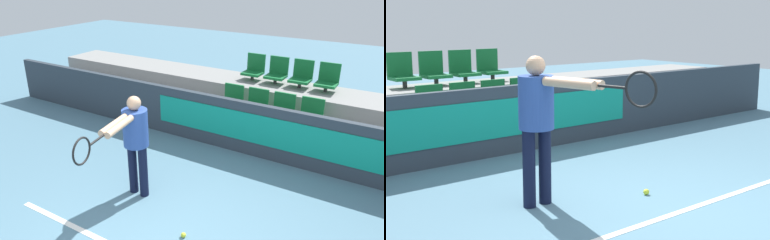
# 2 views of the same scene
# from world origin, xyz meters

# --- Properties ---
(barrier_wall) EXTENTS (12.40, 0.14, 0.97)m
(barrier_wall) POSITION_xyz_m (0.00, 3.16, 0.49)
(barrier_wall) COLOR #2D3842
(barrier_wall) RESTS_ON ground
(bleacher_tier_front) EXTENTS (12.00, 1.08, 0.42)m
(bleacher_tier_front) POSITION_xyz_m (0.00, 3.78, 0.21)
(bleacher_tier_front) COLOR gray
(bleacher_tier_front) RESTS_ON ground
(bleacher_tier_middle) EXTENTS (12.00, 1.08, 0.83)m
(bleacher_tier_middle) POSITION_xyz_m (0.00, 4.86, 0.42)
(bleacher_tier_middle) COLOR gray
(bleacher_tier_middle) RESTS_ON ground
(stadium_chair_0) EXTENTS (0.41, 0.40, 0.55)m
(stadium_chair_0) POSITION_xyz_m (-0.79, 3.90, 0.65)
(stadium_chair_0) COLOR #333333
(stadium_chair_0) RESTS_ON bleacher_tier_front
(stadium_chair_1) EXTENTS (0.41, 0.40, 0.55)m
(stadium_chair_1) POSITION_xyz_m (-0.26, 3.90, 0.65)
(stadium_chair_1) COLOR #333333
(stadium_chair_1) RESTS_ON bleacher_tier_front
(stadium_chair_2) EXTENTS (0.41, 0.40, 0.55)m
(stadium_chair_2) POSITION_xyz_m (0.26, 3.90, 0.65)
(stadium_chair_2) COLOR #333333
(stadium_chair_2) RESTS_ON bleacher_tier_front
(stadium_chair_3) EXTENTS (0.41, 0.40, 0.55)m
(stadium_chair_3) POSITION_xyz_m (0.79, 3.90, 0.65)
(stadium_chair_3) COLOR #333333
(stadium_chair_3) RESTS_ON bleacher_tier_front
(stadium_chair_4) EXTENTS (0.41, 0.40, 0.55)m
(stadium_chair_4) POSITION_xyz_m (-0.79, 4.98, 1.07)
(stadium_chair_4) COLOR #333333
(stadium_chair_4) RESTS_ON bleacher_tier_middle
(stadium_chair_5) EXTENTS (0.41, 0.40, 0.55)m
(stadium_chair_5) POSITION_xyz_m (-0.26, 4.98, 1.07)
(stadium_chair_5) COLOR #333333
(stadium_chair_5) RESTS_ON bleacher_tier_middle
(stadium_chair_6) EXTENTS (0.41, 0.40, 0.55)m
(stadium_chair_6) POSITION_xyz_m (0.26, 4.98, 1.07)
(stadium_chair_6) COLOR #333333
(stadium_chair_6) RESTS_ON bleacher_tier_middle
(stadium_chair_7) EXTENTS (0.41, 0.40, 0.55)m
(stadium_chair_7) POSITION_xyz_m (0.79, 4.98, 1.07)
(stadium_chair_7) COLOR #333333
(stadium_chair_7) RESTS_ON bleacher_tier_middle
(tennis_player) EXTENTS (0.48, 1.54, 1.54)m
(tennis_player) POSITION_xyz_m (-0.92, 1.04, 0.96)
(tennis_player) COLOR black
(tennis_player) RESTS_ON ground
(tennis_ball) EXTENTS (0.07, 0.07, 0.07)m
(tennis_ball) POSITION_xyz_m (0.17, 0.62, 0.03)
(tennis_ball) COLOR #CCDB33
(tennis_ball) RESTS_ON ground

